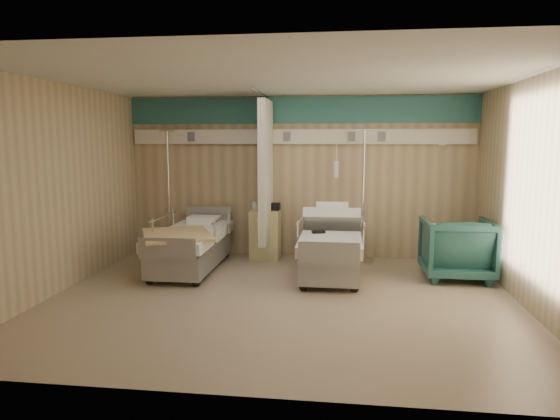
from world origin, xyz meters
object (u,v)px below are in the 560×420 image
object	(u,v)px
bedside_cabinet	(265,234)
iv_stand_left	(170,230)
visitor_armchair	(456,248)
bed_left	(191,250)
iv_stand_right	(362,236)
bed_right	(331,254)

from	to	relation	value
bedside_cabinet	iv_stand_left	xyz separation A→B (m)	(-1.72, -0.00, 0.03)
bedside_cabinet	visitor_armchair	world-z (taller)	visitor_armchair
bed_left	iv_stand_right	xyz separation A→B (m)	(2.70, 0.81, 0.14)
iv_stand_right	iv_stand_left	size ratio (longest dim) A/B	1.00
bed_right	bed_left	size ratio (longest dim) A/B	1.00
iv_stand_right	visitor_armchair	bearing A→B (deg)	-30.71
bed_right	visitor_armchair	xyz separation A→B (m)	(1.85, 0.01, 0.14)
iv_stand_right	iv_stand_left	bearing A→B (deg)	178.45
bedside_cabinet	visitor_armchair	distance (m)	3.13
iv_stand_right	iv_stand_left	xyz separation A→B (m)	(-3.37, 0.09, -0.00)
bed_right	iv_stand_left	distance (m)	3.01
bed_left	iv_stand_left	xyz separation A→B (m)	(-0.67, 0.90, 0.14)
bedside_cabinet	visitor_armchair	xyz separation A→B (m)	(3.00, -0.89, 0.03)
bed_left	bedside_cabinet	distance (m)	1.39
iv_stand_left	iv_stand_right	bearing A→B (deg)	-1.55
bedside_cabinet	visitor_armchair	bearing A→B (deg)	-16.61
visitor_armchair	iv_stand_left	bearing A→B (deg)	-11.18
bed_left	visitor_armchair	world-z (taller)	visitor_armchair
iv_stand_right	iv_stand_left	distance (m)	3.37
bedside_cabinet	iv_stand_left	size ratio (longest dim) A/B	0.38
bedside_cabinet	iv_stand_left	distance (m)	1.72
bedside_cabinet	iv_stand_left	bearing A→B (deg)	-179.94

